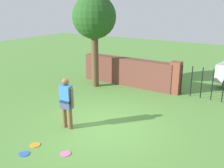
{
  "coord_description": "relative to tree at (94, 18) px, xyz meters",
  "views": [
    {
      "loc": [
        4.27,
        -6.07,
        3.72
      ],
      "look_at": [
        -0.42,
        1.28,
        1.0
      ],
      "focal_mm": 41.22,
      "sensor_mm": 36.0,
      "label": 1
    }
  ],
  "objects": [
    {
      "name": "frisbee_pink",
      "position": [
        2.76,
        -5.11,
        -3.11
      ],
      "size": [
        0.27,
        0.27,
        0.02
      ],
      "primitive_type": "cylinder",
      "color": "pink",
      "rests_on": "ground"
    },
    {
      "name": "tree",
      "position": [
        0.0,
        0.0,
        0.0
      ],
      "size": [
        1.93,
        1.93,
        4.15
      ],
      "color": "brown",
      "rests_on": "ground"
    },
    {
      "name": "frisbee_orange",
      "position": [
        1.76,
        -5.24,
        -3.11
      ],
      "size": [
        0.27,
        0.27,
        0.02
      ],
      "primitive_type": "cylinder",
      "color": "orange",
      "rests_on": "ground"
    },
    {
      "name": "person",
      "position": [
        1.8,
        -3.95,
        -2.22
      ],
      "size": [
        0.54,
        0.24,
        1.62
      ],
      "rotation": [
        0.0,
        0.0,
        0.05
      ],
      "color": "brown",
      "rests_on": "ground"
    },
    {
      "name": "ground_plane",
      "position": [
        2.63,
        -3.3,
        -3.12
      ],
      "size": [
        40.0,
        40.0,
        0.0
      ],
      "primitive_type": "plane",
      "color": "#568C3D"
    },
    {
      "name": "fence_gate",
      "position": [
        4.82,
        1.0,
        -2.42
      ],
      "size": [
        3.06,
        0.44,
        1.4
      ],
      "color": "brown",
      "rests_on": "ground"
    },
    {
      "name": "frisbee_blue",
      "position": [
        1.86,
        -5.7,
        -3.11
      ],
      "size": [
        0.27,
        0.27,
        0.02
      ],
      "primitive_type": "cylinder",
      "color": "blue",
      "rests_on": "ground"
    },
    {
      "name": "brick_wall",
      "position": [
        1.13,
        1.0,
        -2.48
      ],
      "size": [
        4.55,
        0.5,
        1.28
      ],
      "primitive_type": "cube",
      "color": "brown",
      "rests_on": "ground"
    }
  ]
}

